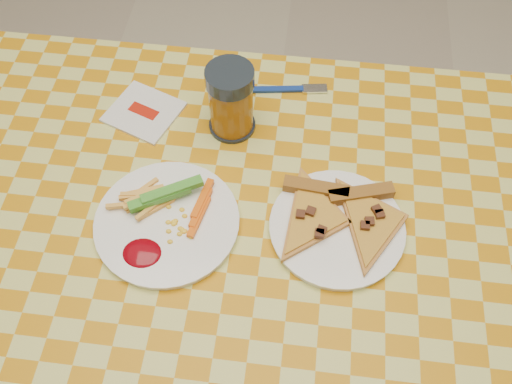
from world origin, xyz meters
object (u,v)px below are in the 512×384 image
table (234,255)px  plate_right (337,229)px  plate_left (167,223)px  drink_glass (231,101)px

table → plate_right: 0.19m
plate_left → drink_glass: size_ratio=1.68×
table → plate_right: size_ratio=5.68×
plate_left → table: bearing=-3.1°
table → drink_glass: drink_glass is taller
plate_right → drink_glass: size_ratio=1.56×
plate_right → drink_glass: (-0.21, 0.21, 0.06)m
drink_glass → table: bearing=-81.5°
table → plate_left: bearing=176.9°
plate_left → plate_right: (0.29, 0.02, 0.00)m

